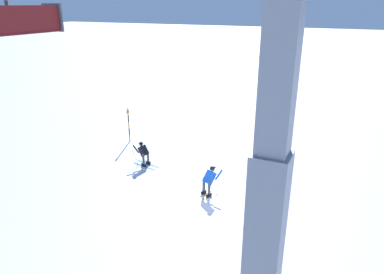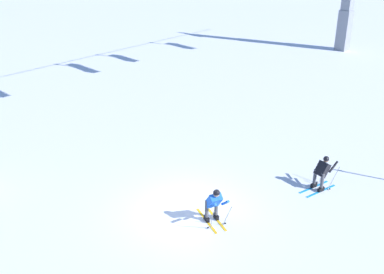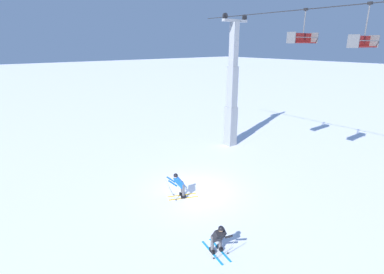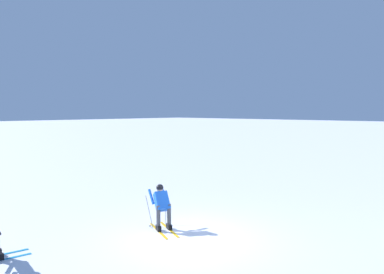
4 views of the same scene
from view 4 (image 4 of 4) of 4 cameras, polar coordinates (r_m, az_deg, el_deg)
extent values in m
plane|color=white|center=(11.06, -0.34, -15.91)|extent=(260.00, 260.00, 0.00)
cube|color=yellow|center=(11.59, -5.48, -14.96)|extent=(0.72, 1.53, 0.01)
cube|color=black|center=(11.56, -5.48, -14.55)|extent=(0.21, 0.30, 0.16)
cylinder|color=#4C4C51|center=(11.43, -5.50, -12.61)|extent=(0.13, 0.13, 0.66)
cube|color=yellow|center=(11.70, -3.74, -14.75)|extent=(0.72, 1.53, 0.01)
cube|color=black|center=(11.67, -3.74, -14.35)|extent=(0.21, 0.30, 0.16)
cylinder|color=#4C4C51|center=(11.55, -3.75, -12.42)|extent=(0.13, 0.13, 0.66)
cube|color=blue|center=(11.55, -4.94, -10.37)|extent=(0.61, 0.69, 0.64)
sphere|color=tan|center=(11.63, -5.26, -8.39)|extent=(0.22, 0.22, 0.22)
sphere|color=black|center=(11.62, -5.26, -8.22)|extent=(0.24, 0.24, 0.24)
cylinder|color=blue|center=(11.82, -6.66, -9.61)|extent=(0.27, 0.49, 0.43)
cylinder|color=gray|center=(11.99, -6.91, -12.24)|extent=(0.10, 0.50, 1.12)
cylinder|color=black|center=(11.93, -6.85, -14.17)|extent=(0.07, 0.07, 0.01)
cylinder|color=blue|center=(11.96, -4.53, -9.43)|extent=(0.27, 0.49, 0.43)
cylinder|color=gray|center=(12.16, -4.37, -11.99)|extent=(0.32, 0.41, 1.12)
cylinder|color=black|center=(12.13, -3.86, -13.83)|extent=(0.07, 0.07, 0.01)
camera|label=1|loc=(14.99, 66.57, 20.27)|focal=32.81mm
camera|label=2|loc=(25.40, -1.37, 17.42)|focal=44.06mm
camera|label=3|loc=(17.65, -62.56, 15.54)|focal=27.87mm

